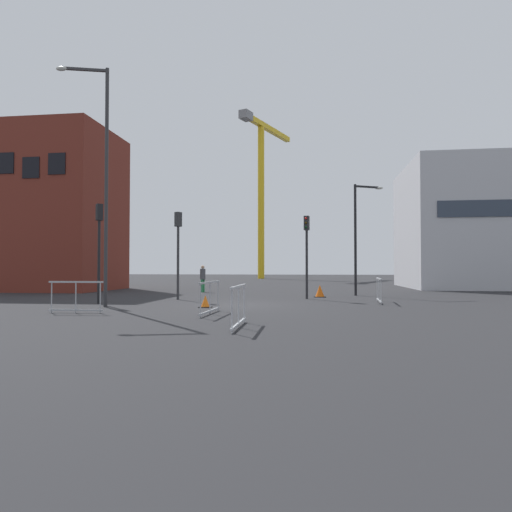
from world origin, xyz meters
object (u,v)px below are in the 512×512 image
object	(u,v)px
traffic_light_near	(178,241)
traffic_light_far	(307,243)
traffic_cone_on_verge	(320,291)
pedestrian_walking	(203,277)
traffic_cone_striped	(205,302)
streetlamp_tall	(101,168)
construction_crane	(262,176)
traffic_light_island	(99,237)
streetlamp_short	(359,229)

from	to	relation	value
traffic_light_near	traffic_light_far	bearing A→B (deg)	11.51
traffic_cone_on_verge	pedestrian_walking	bearing A→B (deg)	152.11
traffic_light_far	traffic_cone_striped	xyz separation A→B (m)	(-3.79, -5.28, -2.52)
streetlamp_tall	traffic_light_far	xyz separation A→B (m)	(7.91, 5.62, -2.69)
pedestrian_walking	traffic_light_far	bearing A→B (deg)	-38.67
construction_crane	traffic_light_island	world-z (taller)	construction_crane
traffic_light_island	traffic_cone_striped	xyz separation A→B (m)	(4.94, -1.18, -2.63)
pedestrian_walking	traffic_cone_on_verge	distance (m)	8.19
traffic_light_far	pedestrian_walking	size ratio (longest dim) A/B	2.43
traffic_light_far	construction_crane	bearing A→B (deg)	99.87
traffic_light_near	pedestrian_walking	xyz separation A→B (m)	(-0.43, 6.50, -1.84)
streetlamp_short	traffic_cone_on_verge	bearing A→B (deg)	-142.57
streetlamp_short	traffic_cone_striped	xyz separation A→B (m)	(-6.62, -8.39, -3.48)
streetlamp_short	traffic_light_island	world-z (taller)	streetlamp_short
traffic_light_near	traffic_cone_on_verge	size ratio (longest dim) A/B	6.62
construction_crane	traffic_light_far	bearing A→B (deg)	-80.13
traffic_light_near	traffic_light_far	size ratio (longest dim) A/B	1.03
traffic_cone_striped	traffic_cone_on_verge	bearing A→B (deg)	56.58
construction_crane	traffic_light_island	size ratio (longest dim) A/B	5.21
traffic_light_far	traffic_cone_striped	size ratio (longest dim) A/B	8.76
traffic_light_island	traffic_cone_striped	size ratio (longest dim) A/B	9.13
streetlamp_tall	pedestrian_walking	xyz separation A→B (m)	(1.34, 10.87, -4.45)
pedestrian_walking	traffic_cone_striped	world-z (taller)	pedestrian_walking
streetlamp_short	traffic_light_island	bearing A→B (deg)	-148.04
traffic_cone_striped	streetlamp_short	bearing A→B (deg)	51.73
streetlamp_short	traffic_cone_on_verge	size ratio (longest dim) A/B	9.64
pedestrian_walking	traffic_cone_striped	xyz separation A→B (m)	(2.78, -10.54, -0.76)
streetlamp_tall	traffic_light_far	bearing A→B (deg)	35.39
traffic_cone_on_verge	traffic_light_island	bearing A→B (deg)	-149.42
traffic_light_island	pedestrian_walking	bearing A→B (deg)	76.98
construction_crane	pedestrian_walking	world-z (taller)	construction_crane
streetlamp_short	traffic_light_far	bearing A→B (deg)	-132.35
streetlamp_short	traffic_light_far	size ratio (longest dim) A/B	1.50
traffic_light_island	pedestrian_walking	distance (m)	9.79
streetlamp_tall	traffic_cone_striped	world-z (taller)	streetlamp_tall
construction_crane	traffic_light_far	xyz separation A→B (m)	(6.95, -39.94, -11.58)
streetlamp_short	traffic_cone_on_verge	xyz separation A→B (m)	(-2.19, -1.67, -3.39)
traffic_light_near	traffic_cone_striped	size ratio (longest dim) A/B	9.05
streetlamp_short	traffic_cone_striped	bearing A→B (deg)	-128.27
traffic_light_island	traffic_cone_striped	bearing A→B (deg)	-13.42
streetlamp_tall	traffic_cone_striped	distance (m)	6.65
pedestrian_walking	traffic_cone_striped	distance (m)	10.92
traffic_light_far	traffic_cone_on_verge	xyz separation A→B (m)	(0.65, 1.44, -2.44)
streetlamp_short	traffic_cone_striped	distance (m)	11.24
traffic_light_island	traffic_cone_striped	distance (m)	5.72
traffic_light_near	traffic_cone_striped	bearing A→B (deg)	-59.84
traffic_light_near	traffic_cone_striped	world-z (taller)	traffic_light_near
traffic_light_far	traffic_cone_striped	world-z (taller)	traffic_light_far
traffic_light_near	streetlamp_short	bearing A→B (deg)	25.93
streetlamp_short	streetlamp_tall	bearing A→B (deg)	-140.91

